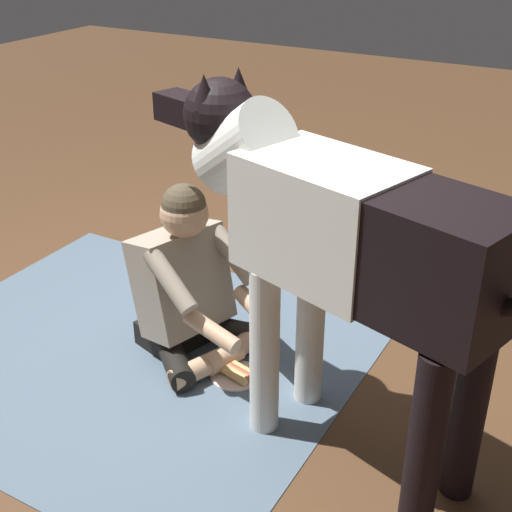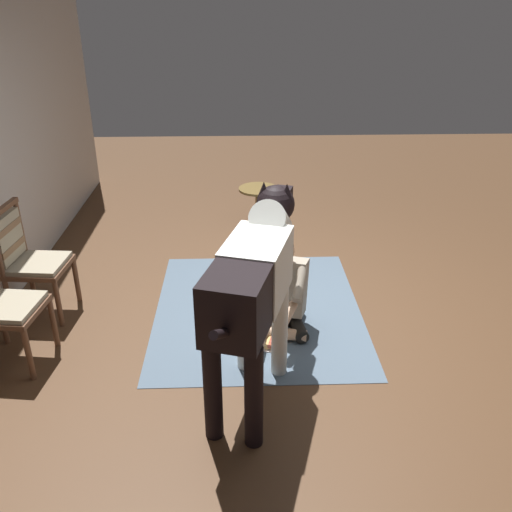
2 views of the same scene
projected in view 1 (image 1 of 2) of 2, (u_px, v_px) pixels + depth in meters
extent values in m
plane|color=#4F331F|center=(203.00, 321.00, 3.47)|extent=(13.26, 13.26, 0.00)
cube|color=slate|center=(128.00, 352.00, 3.23)|extent=(2.06, 1.79, 0.01)
cube|color=black|center=(178.00, 329.00, 3.30)|extent=(0.33, 0.40, 0.12)
cylinder|color=black|center=(225.00, 329.00, 3.29)|extent=(0.41, 0.17, 0.11)
cylinder|color=tan|center=(235.00, 349.00, 3.15)|extent=(0.17, 0.37, 0.09)
cylinder|color=black|center=(173.00, 356.00, 3.10)|extent=(0.37, 0.35, 0.11)
cylinder|color=tan|center=(207.00, 365.00, 3.05)|extent=(0.22, 0.37, 0.09)
cube|color=#9E927F|center=(181.00, 279.00, 3.13)|extent=(0.41, 0.47, 0.49)
cylinder|color=#9E927F|center=(233.00, 254.00, 3.08)|extent=(0.30, 0.16, 0.24)
cylinder|color=tan|center=(256.00, 309.00, 3.01)|extent=(0.27, 0.18, 0.12)
cylinder|color=#9E927F|center=(170.00, 281.00, 2.87)|extent=(0.30, 0.16, 0.24)
cylinder|color=tan|center=(212.00, 331.00, 2.85)|extent=(0.28, 0.11, 0.12)
sphere|color=tan|center=(184.00, 214.00, 2.95)|extent=(0.21, 0.21, 0.21)
sphere|color=#4E4330|center=(184.00, 206.00, 2.93)|extent=(0.19, 0.19, 0.19)
cylinder|color=silver|center=(265.00, 352.00, 2.62)|extent=(0.11, 0.11, 0.71)
cylinder|color=silver|center=(310.00, 326.00, 2.78)|extent=(0.11, 0.11, 0.71)
cylinder|color=black|center=(425.00, 449.00, 2.16)|extent=(0.11, 0.11, 0.71)
cylinder|color=black|center=(469.00, 411.00, 2.32)|extent=(0.11, 0.11, 0.71)
cube|color=silver|center=(324.00, 218.00, 2.35)|extent=(0.65, 0.51, 0.41)
cube|color=black|center=(433.00, 262.00, 2.07)|extent=(0.57, 0.48, 0.39)
cylinder|color=silver|center=(244.00, 147.00, 2.53)|extent=(0.47, 0.36, 0.40)
sphere|color=black|center=(220.00, 115.00, 2.57)|extent=(0.28, 0.28, 0.28)
cube|color=black|center=(181.00, 108.00, 2.73)|extent=(0.23, 0.18, 0.11)
cone|color=black|center=(204.00, 91.00, 2.46)|extent=(0.12, 0.12, 0.12)
cone|color=black|center=(239.00, 84.00, 2.56)|extent=(0.12, 0.12, 0.12)
cylinder|color=silver|center=(236.00, 376.00, 3.06)|extent=(0.22, 0.22, 0.01)
cylinder|color=#DDAC63|center=(239.00, 368.00, 3.06)|extent=(0.17, 0.09, 0.05)
cylinder|color=#DDAC63|center=(232.00, 373.00, 3.04)|extent=(0.17, 0.09, 0.05)
cylinder|color=#AF4935|center=(235.00, 369.00, 3.05)|extent=(0.18, 0.08, 0.04)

